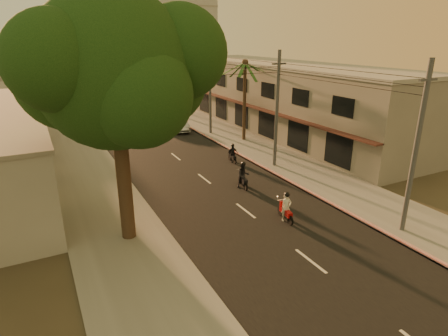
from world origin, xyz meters
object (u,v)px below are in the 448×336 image
at_px(scooter_mid_b, 233,154).
at_px(scooter_far_a, 149,120).
at_px(broadleaf_tree, 122,70).
at_px(palm_tree, 245,67).
at_px(scooter_red, 286,208).
at_px(scooter_mid_a, 243,176).
at_px(scooter_far_b, 154,119).
at_px(parked_car, 179,124).

xyz_separation_m(scooter_mid_b, scooter_far_a, (-2.31, 15.99, 0.01)).
height_order(broadleaf_tree, scooter_far_a, broadleaf_tree).
bearing_deg(scooter_far_a, scooter_mid_b, -89.43).
distance_m(palm_tree, scooter_red, 18.53).
bearing_deg(scooter_mid_b, scooter_mid_a, -104.69).
xyz_separation_m(scooter_red, scooter_far_a, (-0.00, 26.56, -0.04)).
height_order(palm_tree, scooter_far_a, palm_tree).
bearing_deg(scooter_far_b, palm_tree, -56.12).
bearing_deg(scooter_mid_a, palm_tree, 71.94).
height_order(scooter_red, scooter_far_a, scooter_red).
relative_size(scooter_mid_a, parked_car, 0.39).
bearing_deg(parked_car, palm_tree, -49.90).
xyz_separation_m(broadleaf_tree, scooter_far_a, (8.01, 24.32, -7.74)).
height_order(broadleaf_tree, palm_tree, broadleaf_tree).
xyz_separation_m(scooter_mid_b, scooter_far_b, (-1.88, 15.57, 0.11)).
height_order(scooter_mid_a, scooter_far_a, scooter_mid_a).
bearing_deg(palm_tree, scooter_mid_b, -127.84).
bearing_deg(scooter_red, scooter_mid_b, 86.71).
xyz_separation_m(broadleaf_tree, scooter_red, (8.01, -2.24, -7.70)).
relative_size(broadleaf_tree, scooter_far_b, 6.47).
bearing_deg(scooter_far_a, scooter_red, -97.65).
distance_m(palm_tree, scooter_mid_a, 13.90).
bearing_deg(parked_car, scooter_red, -87.07).
relative_size(scooter_red, scooter_mid_a, 0.95).
height_order(broadleaf_tree, scooter_far_b, broadleaf_tree).
bearing_deg(scooter_red, scooter_far_a, 99.05).
bearing_deg(scooter_mid_a, scooter_far_a, 103.23).
relative_size(scooter_far_a, scooter_far_b, 0.89).
bearing_deg(palm_tree, scooter_far_b, 121.57).
bearing_deg(scooter_mid_b, scooter_red, -96.08).
bearing_deg(parked_car, scooter_far_a, 132.45).
relative_size(scooter_mid_a, scooter_far_a, 1.13).
height_order(broadleaf_tree, scooter_mid_a, broadleaf_tree).
relative_size(broadleaf_tree, scooter_far_a, 7.28).
xyz_separation_m(palm_tree, scooter_far_a, (-6.60, 10.46, -6.41)).
distance_m(palm_tree, scooter_far_b, 13.38).
bearing_deg(scooter_far_a, broadleaf_tree, -115.89).
xyz_separation_m(scooter_far_b, parked_car, (1.88, -3.03, -0.07)).
relative_size(palm_tree, scooter_far_b, 4.38).
bearing_deg(broadleaf_tree, scooter_far_b, 70.56).
height_order(palm_tree, scooter_red, palm_tree).
height_order(scooter_mid_a, scooter_far_b, scooter_mid_a).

